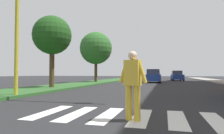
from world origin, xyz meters
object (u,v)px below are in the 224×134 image
object	(u,v)px
sedan_distant	(177,76)
tree_far	(96,48)
tree_mid	(52,36)
pedestrian_performer	(133,82)
traffic_light_gantry	(60,3)
sedan_midblock	(153,76)
sedan_far_horizon	(157,75)

from	to	relation	value
sedan_distant	tree_far	bearing A→B (deg)	-133.12
tree_mid	pedestrian_performer	distance (m)	11.43
traffic_light_gantry	sedan_distant	world-z (taller)	traffic_light_gantry
sedan_midblock	sedan_far_horizon	world-z (taller)	sedan_far_horizon
traffic_light_gantry	sedan_far_horizon	xyz separation A→B (m)	(2.66, 39.03, -3.52)
traffic_light_gantry	sedan_midblock	world-z (taller)	traffic_light_gantry
pedestrian_performer	sedan_midblock	size ratio (longest dim) A/B	0.39
tree_mid	sedan_distant	world-z (taller)	tree_mid
tree_mid	sedan_midblock	xyz separation A→B (m)	(6.61, 13.19, -3.18)
tree_far	sedan_midblock	xyz separation A→B (m)	(6.88, 2.72, -3.55)
pedestrian_performer	sedan_distant	size ratio (longest dim) A/B	0.38
pedestrian_performer	sedan_distant	xyz separation A→B (m)	(2.71, 29.72, -0.17)
traffic_light_gantry	pedestrian_performer	world-z (taller)	traffic_light_gantry
traffic_light_gantry	sedan_distant	size ratio (longest dim) A/B	1.79
pedestrian_performer	traffic_light_gantry	bearing A→B (deg)	140.63
tree_mid	traffic_light_gantry	size ratio (longest dim) A/B	0.66
traffic_light_gantry	tree_mid	bearing A→B (deg)	124.79
sedan_distant	sedan_far_horizon	bearing A→B (deg)	107.09
tree_mid	sedan_distant	xyz separation A→B (m)	(10.04, 21.49, -3.21)
sedan_far_horizon	sedan_midblock	bearing A→B (deg)	-88.98
tree_far	traffic_light_gantry	bearing A→B (deg)	-76.15
traffic_light_gantry	pedestrian_performer	xyz separation A→B (m)	(3.75, -3.08, -3.39)
tree_mid	traffic_light_gantry	xyz separation A→B (m)	(3.58, -5.16, 0.35)
tree_mid	sedan_distant	bearing A→B (deg)	64.95
tree_mid	traffic_light_gantry	distance (m)	6.29
tree_mid	sedan_far_horizon	distance (m)	34.59
tree_far	sedan_far_horizon	world-z (taller)	tree_far
traffic_light_gantry	sedan_distant	bearing A→B (deg)	76.37
tree_mid	sedan_distant	size ratio (longest dim) A/B	1.19
sedan_midblock	sedan_distant	bearing A→B (deg)	67.51
tree_far	sedan_midblock	bearing A→B (deg)	21.55
pedestrian_performer	tree_far	bearing A→B (deg)	112.12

